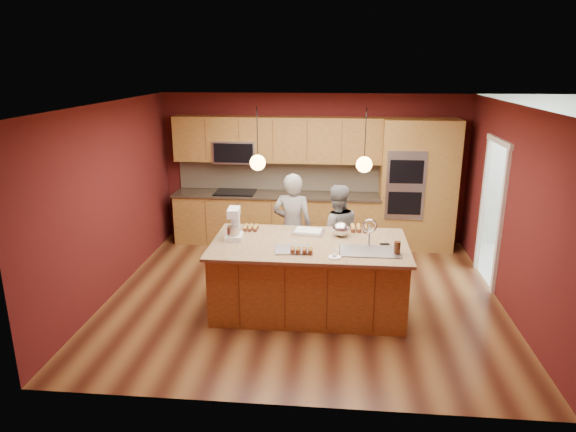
# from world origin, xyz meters

# --- Properties ---
(floor) EXTENTS (5.50, 5.50, 0.00)m
(floor) POSITION_xyz_m (0.00, 0.00, 0.00)
(floor) COLOR #432012
(floor) RESTS_ON ground
(ceiling) EXTENTS (5.50, 5.50, 0.00)m
(ceiling) POSITION_xyz_m (0.00, 0.00, 2.70)
(ceiling) COLOR white
(ceiling) RESTS_ON ground
(wall_back) EXTENTS (5.50, 0.00, 5.50)m
(wall_back) POSITION_xyz_m (0.00, 2.50, 1.35)
(wall_back) COLOR #4E1413
(wall_back) RESTS_ON ground
(wall_front) EXTENTS (5.50, 0.00, 5.50)m
(wall_front) POSITION_xyz_m (0.00, -2.50, 1.35)
(wall_front) COLOR #4E1413
(wall_front) RESTS_ON ground
(wall_left) EXTENTS (0.00, 5.00, 5.00)m
(wall_left) POSITION_xyz_m (-2.75, 0.00, 1.35)
(wall_left) COLOR #4E1413
(wall_left) RESTS_ON ground
(wall_right) EXTENTS (0.00, 5.00, 5.00)m
(wall_right) POSITION_xyz_m (2.75, 0.00, 1.35)
(wall_right) COLOR #4E1413
(wall_right) RESTS_ON ground
(cabinet_run) EXTENTS (3.74, 0.64, 2.30)m
(cabinet_run) POSITION_xyz_m (-0.68, 2.25, 0.98)
(cabinet_run) COLOR brown
(cabinet_run) RESTS_ON floor
(oven_column) EXTENTS (1.30, 0.62, 2.30)m
(oven_column) POSITION_xyz_m (1.85, 2.19, 1.15)
(oven_column) COLOR brown
(oven_column) RESTS_ON floor
(doorway_trim) EXTENTS (0.08, 1.11, 2.20)m
(doorway_trim) POSITION_xyz_m (2.73, 0.80, 1.05)
(doorway_trim) COLOR silver
(doorway_trim) RESTS_ON wall_right
(pendant_left) EXTENTS (0.20, 0.20, 0.80)m
(pendant_left) POSITION_xyz_m (-0.58, -0.40, 2.00)
(pendant_left) COLOR black
(pendant_left) RESTS_ON ceiling
(pendant_right) EXTENTS (0.20, 0.20, 0.80)m
(pendant_right) POSITION_xyz_m (0.76, -0.40, 2.00)
(pendant_right) COLOR black
(pendant_right) RESTS_ON ceiling
(island) EXTENTS (2.57, 1.44, 1.33)m
(island) POSITION_xyz_m (0.11, -0.41, 0.48)
(island) COLOR brown
(island) RESTS_ON floor
(person_left) EXTENTS (0.66, 0.48, 1.67)m
(person_left) POSITION_xyz_m (-0.21, 0.57, 0.83)
(person_left) COLOR black
(person_left) RESTS_ON floor
(person_right) EXTENTS (0.82, 0.69, 1.51)m
(person_right) POSITION_xyz_m (0.44, 0.57, 0.75)
(person_right) COLOR slate
(person_right) RESTS_ON floor
(stand_mixer) EXTENTS (0.24, 0.32, 0.42)m
(stand_mixer) POSITION_xyz_m (-0.92, -0.34, 1.13)
(stand_mixer) COLOR white
(stand_mixer) RESTS_ON island
(sheet_cake) EXTENTS (0.45, 0.36, 0.05)m
(sheet_cake) POSITION_xyz_m (0.05, -0.01, 0.97)
(sheet_cake) COLOR silver
(sheet_cake) RESTS_ON island
(cooling_rack) EXTENTS (0.51, 0.40, 0.02)m
(cooling_rack) POSITION_xyz_m (-0.10, -0.70, 0.96)
(cooling_rack) COLOR #ABAFB3
(cooling_rack) RESTS_ON island
(mixing_bowl) EXTENTS (0.24, 0.24, 0.21)m
(mixing_bowl) POSITION_xyz_m (0.50, -0.09, 1.04)
(mixing_bowl) COLOR silver
(mixing_bowl) RESTS_ON island
(plate) EXTENTS (0.16, 0.16, 0.01)m
(plate) POSITION_xyz_m (0.42, -0.92, 0.95)
(plate) COLOR white
(plate) RESTS_ON island
(tumbler) EXTENTS (0.08, 0.08, 0.16)m
(tumbler) POSITION_xyz_m (1.19, -0.70, 1.03)
(tumbler) COLOR #3E1F10
(tumbler) RESTS_ON island
(phone) EXTENTS (0.13, 0.08, 0.01)m
(phone) POSITION_xyz_m (1.07, -0.38, 0.95)
(phone) COLOR black
(phone) RESTS_ON island
(cupcakes_left) EXTENTS (0.22, 0.22, 0.07)m
(cupcakes_left) POSITION_xyz_m (-0.77, 0.06, 0.98)
(cupcakes_left) COLOR #B78939
(cupcakes_left) RESTS_ON island
(cupcakes_rack) EXTENTS (0.30, 0.15, 0.07)m
(cupcakes_rack) POSITION_xyz_m (0.01, -0.81, 1.00)
(cupcakes_rack) COLOR #B78939
(cupcakes_rack) RESTS_ON island
(cupcakes_right) EXTENTS (0.26, 0.26, 0.08)m
(cupcakes_right) POSITION_xyz_m (0.75, 0.17, 0.98)
(cupcakes_right) COLOR #B78939
(cupcakes_right) RESTS_ON island
(dryer) EXTENTS (0.75, 0.77, 1.06)m
(dryer) POSITION_xyz_m (4.20, 1.58, 0.53)
(dryer) COLOR white
(dryer) RESTS_ON floor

